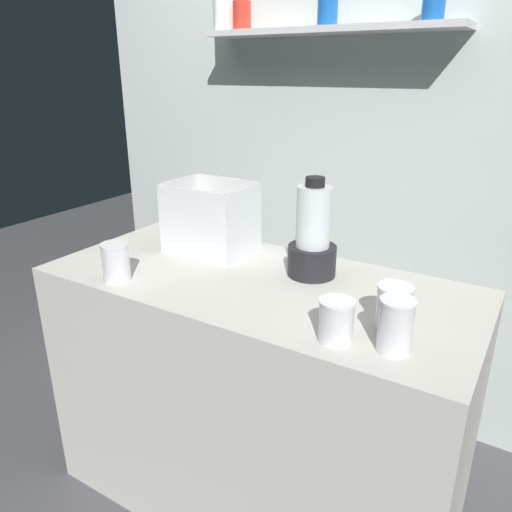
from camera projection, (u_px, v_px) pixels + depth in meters
The scene contains 9 objects.
ground_plane at pixel (256, 492), 1.91m from camera, with size 8.00×8.00×0.00m, color #4C4C51.
counter at pixel (256, 395), 1.75m from camera, with size 1.40×0.64×0.90m, color beige.
back_wall_unit at pixel (350, 138), 2.07m from camera, with size 2.60×0.24×2.50m.
carrot_display_bin at pixel (213, 229), 1.81m from camera, with size 0.30×0.23×0.26m.
blender_pitcher at pixel (313, 238), 1.58m from camera, with size 0.16×0.16×0.32m.
juice_cup_pomegranate_far_left at pixel (116, 264), 1.56m from camera, with size 0.09×0.09×0.12m.
juice_cup_beet_left at pixel (336, 323), 1.21m from camera, with size 0.09×0.09×0.11m.
juice_cup_mango_middle at pixel (393, 309), 1.27m from camera, with size 0.09×0.09×0.12m.
juice_cup_pomegranate_right at pixel (396, 328), 1.16m from camera, with size 0.09×0.09×0.14m.
Camera 1 is at (0.76, -1.24, 1.53)m, focal length 34.51 mm.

